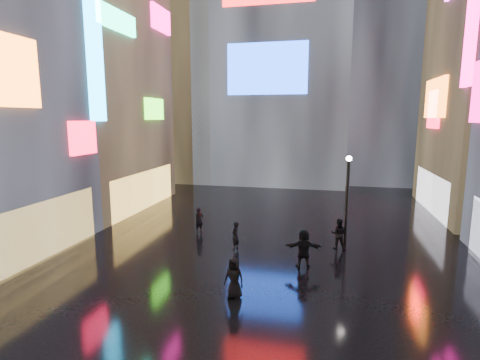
% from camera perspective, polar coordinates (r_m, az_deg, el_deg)
% --- Properties ---
extents(ground, '(140.00, 140.00, 0.00)m').
position_cam_1_polar(ground, '(22.34, 4.67, -9.40)').
color(ground, black).
rests_on(ground, ground).
extents(building_left_far, '(10.28, 12.00, 22.00)m').
position_cam_1_polar(building_left_far, '(33.15, -22.88, 15.28)').
color(building_left_far, black).
rests_on(building_left_far, ground).
extents(tower_flank_right, '(12.00, 12.00, 34.00)m').
position_cam_1_polar(tower_flank_right, '(48.32, 21.25, 20.55)').
color(tower_flank_right, black).
rests_on(tower_flank_right, ground).
extents(tower_flank_left, '(10.00, 10.00, 26.00)m').
position_cam_1_polar(tower_flank_left, '(46.53, -8.92, 16.51)').
color(tower_flank_left, black).
rests_on(tower_flank_left, ground).
extents(lamp_far, '(0.30, 0.30, 5.20)m').
position_cam_1_polar(lamp_far, '(21.22, 16.01, -2.51)').
color(lamp_far, black).
rests_on(lamp_far, ground).
extents(pedestrian_4, '(0.92, 0.69, 1.70)m').
position_cam_1_polar(pedestrian_4, '(15.54, -0.90, -14.71)').
color(pedestrian_4, black).
rests_on(pedestrian_4, ground).
extents(pedestrian_5, '(1.82, 0.77, 1.90)m').
position_cam_1_polar(pedestrian_5, '(18.66, 9.68, -10.28)').
color(pedestrian_5, black).
rests_on(pedestrian_5, ground).
extents(pedestrian_6, '(0.66, 0.68, 1.57)m').
position_cam_1_polar(pedestrian_6, '(23.97, -6.24, -6.13)').
color(pedestrian_6, black).
rests_on(pedestrian_6, ground).
extents(pedestrian_7, '(0.88, 0.71, 1.73)m').
position_cam_1_polar(pedestrian_7, '(21.58, 14.77, -7.95)').
color(pedestrian_7, black).
rests_on(pedestrian_7, ground).
extents(umbrella_2, '(1.39, 1.38, 0.92)m').
position_cam_1_polar(umbrella_2, '(15.06, -0.91, -10.16)').
color(umbrella_2, black).
rests_on(umbrella_2, pedestrian_4).
extents(pedestrian_8, '(0.52, 0.65, 1.57)m').
position_cam_1_polar(pedestrian_8, '(20.85, -0.72, -8.49)').
color(pedestrian_8, black).
rests_on(pedestrian_8, ground).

